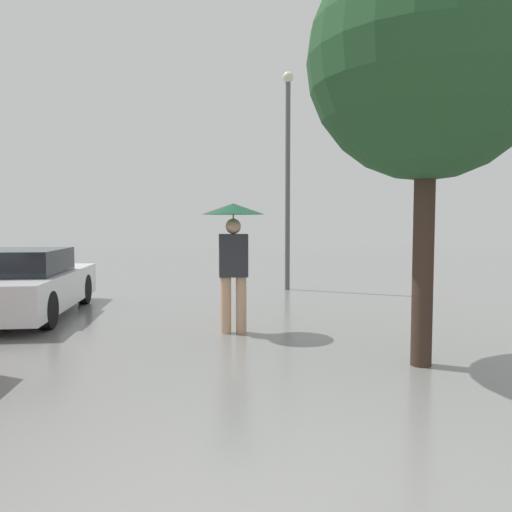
% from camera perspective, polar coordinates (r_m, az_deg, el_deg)
% --- Properties ---
extents(pedestrian, '(0.91, 0.91, 1.88)m').
position_cam_1_polar(pedestrian, '(7.20, -2.61, 2.15)').
color(pedestrian, tan).
rests_on(pedestrian, ground_plane).
extents(parked_car_farthest, '(1.69, 3.82, 1.16)m').
position_cam_1_polar(parked_car_farthest, '(9.48, -25.21, -2.96)').
color(parked_car_farthest, silver).
rests_on(parked_car_farthest, ground_plane).
extents(tree, '(2.63, 2.63, 4.70)m').
position_cam_1_polar(tree, '(6.10, 19.03, 20.39)').
color(tree, '#38281E').
rests_on(tree, ground_plane).
extents(street_lamp, '(0.26, 0.26, 5.12)m').
position_cam_1_polar(street_lamp, '(11.97, 3.65, 10.40)').
color(street_lamp, '#515456').
rests_on(street_lamp, ground_plane).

